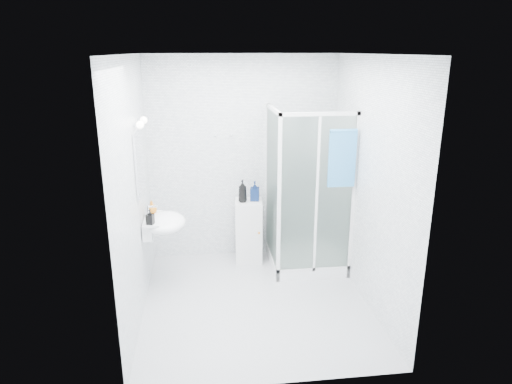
{
  "coord_description": "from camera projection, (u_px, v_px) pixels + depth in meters",
  "views": [
    {
      "loc": [
        -0.53,
        -4.38,
        2.64
      ],
      "look_at": [
        0.05,
        0.35,
        1.15
      ],
      "focal_mm": 32.0,
      "sensor_mm": 36.0,
      "label": 1
    }
  ],
  "objects": [
    {
      "name": "wall_basin",
      "position": [
        163.0,
        223.0,
        5.07
      ],
      "size": [
        0.46,
        0.56,
        0.35
      ],
      "color": "white",
      "rests_on": "ground"
    },
    {
      "name": "shower_enclosure",
      "position": [
        301.0,
        234.0,
        5.67
      ],
      "size": [
        0.9,
        0.95,
        2.0
      ],
      "color": "white",
      "rests_on": "ground"
    },
    {
      "name": "wall_hooks",
      "position": [
        223.0,
        135.0,
        5.67
      ],
      "size": [
        0.23,
        0.06,
        0.03
      ],
      "color": "silver",
      "rests_on": "room"
    },
    {
      "name": "vanity_lights",
      "position": [
        141.0,
        122.0,
        4.72
      ],
      "size": [
        0.1,
        0.4,
        0.08
      ],
      "color": "silver",
      "rests_on": "room"
    },
    {
      "name": "soap_dispenser_orange",
      "position": [
        152.0,
        207.0,
        5.15
      ],
      "size": [
        0.13,
        0.13,
        0.15
      ],
      "primitive_type": "imported",
      "rotation": [
        0.0,
        0.0,
        -0.1
      ],
      "color": "#C16C16",
      "rests_on": "wall_basin"
    },
    {
      "name": "shampoo_bottle_a",
      "position": [
        243.0,
        191.0,
        5.66
      ],
      "size": [
        0.14,
        0.14,
        0.28
      ],
      "primitive_type": "imported",
      "rotation": [
        0.0,
        0.0,
        -0.34
      ],
      "color": "black",
      "rests_on": "storage_cabinet"
    },
    {
      "name": "mirror",
      "position": [
        140.0,
        162.0,
        4.84
      ],
      "size": [
        0.02,
        0.6,
        0.7
      ],
      "primitive_type": "cube",
      "color": "white",
      "rests_on": "room"
    },
    {
      "name": "soap_dispenser_black",
      "position": [
        150.0,
        217.0,
        4.83
      ],
      "size": [
        0.09,
        0.09,
        0.16
      ],
      "primitive_type": "imported",
      "rotation": [
        0.0,
        0.0,
        -0.3
      ],
      "color": "black",
      "rests_on": "wall_basin"
    },
    {
      "name": "storage_cabinet",
      "position": [
        249.0,
        231.0,
        5.86
      ],
      "size": [
        0.37,
        0.38,
        0.82
      ],
      "rotation": [
        0.0,
        0.0,
        -0.09
      ],
      "color": "silver",
      "rests_on": "ground"
    },
    {
      "name": "hand_towel",
      "position": [
        342.0,
        157.0,
        5.01
      ],
      "size": [
        0.3,
        0.04,
        0.65
      ],
      "color": "#327EBD",
      "rests_on": "shower_enclosure"
    },
    {
      "name": "room",
      "position": [
        255.0,
        188.0,
        4.61
      ],
      "size": [
        2.4,
        2.6,
        2.6
      ],
      "color": "white",
      "rests_on": "ground"
    },
    {
      "name": "shampoo_bottle_b",
      "position": [
        255.0,
        191.0,
        5.72
      ],
      "size": [
        0.13,
        0.13,
        0.25
      ],
      "primitive_type": "imported",
      "rotation": [
        0.0,
        0.0,
        -0.18
      ],
      "color": "#0B1C44",
      "rests_on": "storage_cabinet"
    }
  ]
}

